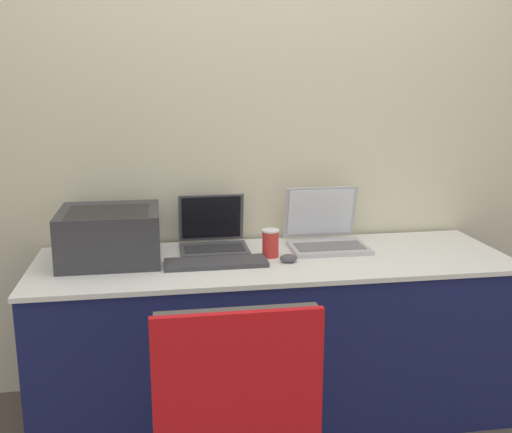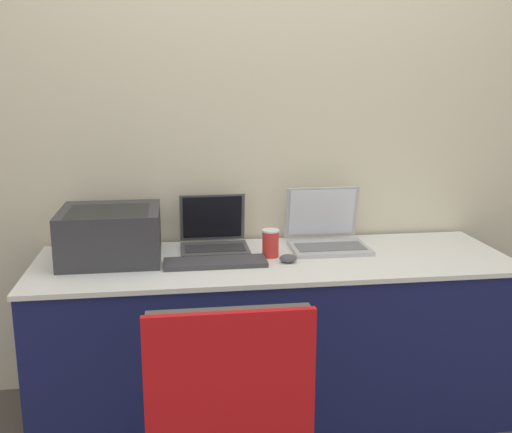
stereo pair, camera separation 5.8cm
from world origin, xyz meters
name	(u,v)px [view 1 (the left image)]	position (x,y,z in m)	size (l,w,h in m)	color
wall_back	(260,117)	(0.00, 0.70, 1.30)	(8.00, 0.05, 2.60)	beige
table	(273,336)	(0.00, 0.32, 0.36)	(2.04, 0.66, 0.72)	#191E51
printer	(110,233)	(-0.69, 0.40, 0.84)	(0.41, 0.38, 0.22)	#333338
laptop_left	(213,238)	(-0.25, 0.51, 0.77)	(0.30, 0.27, 0.24)	#4C4C51
laptop_right	(325,234)	(0.27, 0.47, 0.78)	(0.35, 0.32, 0.26)	#B7B7BC
external_keyboard	(216,263)	(-0.26, 0.26, 0.73)	(0.43, 0.14, 0.02)	#3D3D42
coffee_cup	(270,243)	(-0.01, 0.35, 0.78)	(0.07, 0.07, 0.12)	red
mouse	(288,258)	(0.05, 0.25, 0.74)	(0.08, 0.06, 0.04)	#4C4C51
chair	(234,397)	(-0.28, -0.49, 0.54)	(0.48, 0.47, 0.86)	#4C4742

